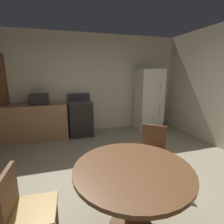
% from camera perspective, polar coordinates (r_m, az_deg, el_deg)
% --- Properties ---
extents(ground_plane, '(14.00, 14.00, 0.00)m').
position_cam_1_polar(ground_plane, '(2.71, 2.86, -24.81)').
color(ground_plane, gray).
extents(wall_back, '(5.52, 0.12, 2.70)m').
position_cam_1_polar(wall_back, '(4.95, -7.93, 9.34)').
color(wall_back, beige).
rests_on(wall_back, ground).
extents(kitchen_counter, '(1.82, 0.60, 0.90)m').
position_cam_1_polar(kitchen_counter, '(4.73, -25.81, -3.14)').
color(kitchen_counter, '#9E754C').
rests_on(kitchen_counter, ground).
extents(oven_range, '(0.60, 0.60, 1.10)m').
position_cam_1_polar(oven_range, '(4.67, -10.45, -1.98)').
color(oven_range, black).
rests_on(oven_range, ground).
extents(refrigerator, '(0.68, 0.68, 1.76)m').
position_cam_1_polar(refrigerator, '(5.10, 12.06, 3.97)').
color(refrigerator, silver).
rests_on(refrigerator, ground).
extents(microwave, '(0.44, 0.32, 0.26)m').
position_cam_1_polar(microwave, '(4.57, -23.16, 4.06)').
color(microwave, black).
rests_on(microwave, kitchen_counter).
extents(dining_table, '(1.17, 1.17, 0.76)m').
position_cam_1_polar(dining_table, '(1.86, 6.82, -22.08)').
color(dining_table, brown).
rests_on(dining_table, ground).
extents(chair_west, '(0.42, 0.42, 0.87)m').
position_cam_1_polar(chair_west, '(1.89, -27.18, -26.57)').
color(chair_west, brown).
rests_on(chair_west, ground).
extents(chair_northeast, '(0.56, 0.56, 0.87)m').
position_cam_1_polar(chair_northeast, '(2.76, 13.20, -12.27)').
color(chair_northeast, brown).
rests_on(chair_northeast, ground).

